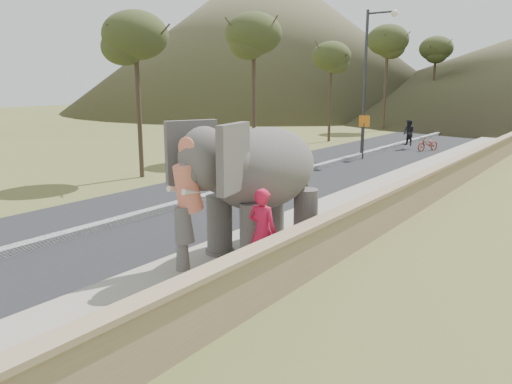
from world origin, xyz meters
TOP-DOWN VIEW (x-y plane):
  - ground at (0.00, 0.00)m, footprint 160.00×160.00m
  - road at (-5.00, 10.00)m, footprint 7.00×120.00m
  - median at (-5.00, 10.00)m, footprint 0.35×120.00m
  - walkway at (0.00, 10.00)m, footprint 3.00×120.00m
  - parapet at (1.65, 10.00)m, footprint 0.30×120.00m
  - lamppost at (-4.69, 17.28)m, footprint 1.76×0.36m
  - signboard at (-4.50, 16.33)m, footprint 0.60×0.08m
  - hill_left at (-38.00, 55.00)m, footprint 60.00×60.00m
  - elephant_and_man at (0.02, 0.37)m, footprint 2.63×4.55m
  - motorcyclist at (-3.25, 21.91)m, footprint 2.34×1.80m

SIDE VIEW (x-z plane):
  - ground at x=0.00m, z-range 0.00..0.00m
  - road at x=-5.00m, z-range 0.00..0.03m
  - walkway at x=0.00m, z-range 0.00..0.15m
  - median at x=-5.00m, z-range 0.00..0.22m
  - parapet at x=1.65m, z-range 0.00..1.10m
  - motorcyclist at x=-3.25m, z-range -0.20..1.68m
  - signboard at x=-4.50m, z-range 0.44..2.84m
  - elephant_and_man at x=0.02m, z-range 0.14..3.28m
  - lamppost at x=-4.69m, z-range 0.87..8.87m
  - hill_left at x=-38.00m, z-range 0.00..22.00m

